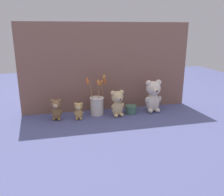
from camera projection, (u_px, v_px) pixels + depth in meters
ground_plane at (113, 116)px, 1.73m from camera, size 4.00×4.00×0.00m
backdrop_wall at (107, 67)px, 1.80m from camera, size 1.30×0.02×0.66m
teddy_bear_large at (153, 95)px, 1.79m from camera, size 0.13×0.13×0.25m
teddy_bear_medium at (118, 103)px, 1.71m from camera, size 0.11×0.10×0.19m
teddy_bear_small at (56, 109)px, 1.64m from camera, size 0.08×0.08×0.15m
teddy_bear_tiny at (79, 111)px, 1.65m from camera, size 0.07×0.06×0.12m
flower_vase at (97, 103)px, 1.74m from camera, size 0.16×0.13×0.29m
decorative_tin_tall at (131, 109)px, 1.78m from camera, size 0.09×0.09×0.06m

